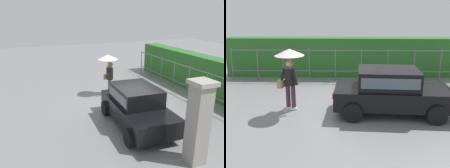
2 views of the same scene
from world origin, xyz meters
TOP-DOWN VIEW (x-y plane):
  - ground_plane at (0.00, 0.00)m, footprint 40.00×40.00m
  - car at (1.97, -0.68)m, footprint 3.82×2.03m
  - pedestrian at (-1.33, -0.49)m, footprint 0.95×0.95m
  - gate_pillar at (4.64, -0.22)m, footprint 0.60×0.60m
  - fence_section at (0.65, 3.29)m, footprint 10.99×0.05m
  - hedge_row at (0.65, 4.26)m, footprint 11.94×0.90m

SIDE VIEW (x-z plane):
  - ground_plane at x=0.00m, z-range 0.00..0.00m
  - car at x=1.97m, z-range 0.06..1.54m
  - fence_section at x=0.65m, z-range 0.08..1.58m
  - hedge_row at x=0.65m, z-range 0.00..1.90m
  - gate_pillar at x=4.64m, z-range 0.03..2.45m
  - pedestrian at x=-1.33m, z-range 0.50..2.59m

